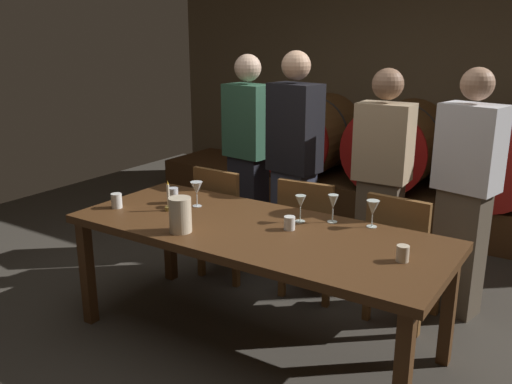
# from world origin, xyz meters

# --- Properties ---
(ground_plane) EXTENTS (7.78, 7.78, 0.00)m
(ground_plane) POSITION_xyz_m (0.00, 0.00, 0.00)
(ground_plane) COLOR #3F3A33
(back_wall) EXTENTS (5.99, 0.24, 2.96)m
(back_wall) POSITION_xyz_m (0.00, 3.16, 1.48)
(back_wall) COLOR brown
(back_wall) RESTS_ON ground
(barrel_shelf) EXTENTS (5.39, 0.90, 0.38)m
(barrel_shelf) POSITION_xyz_m (0.00, 2.61, 0.19)
(barrel_shelf) COLOR #4C2D16
(barrel_shelf) RESTS_ON ground
(wine_barrel_left) EXTENTS (0.83, 0.96, 0.83)m
(wine_barrel_left) POSITION_xyz_m (-0.97, 2.61, 0.79)
(wine_barrel_left) COLOR brown
(wine_barrel_left) RESTS_ON barrel_shelf
(wine_barrel_center) EXTENTS (0.83, 0.96, 0.83)m
(wine_barrel_center) POSITION_xyz_m (-0.01, 2.61, 0.79)
(wine_barrel_center) COLOR brown
(wine_barrel_center) RESTS_ON barrel_shelf
(wine_barrel_right) EXTENTS (0.83, 0.96, 0.83)m
(wine_barrel_right) POSITION_xyz_m (0.91, 2.61, 0.79)
(wine_barrel_right) COLOR brown
(wine_barrel_right) RESTS_ON barrel_shelf
(dining_table) EXTENTS (2.24, 0.91, 0.75)m
(dining_table) POSITION_xyz_m (0.05, -0.06, 0.68)
(dining_table) COLOR #4C2D16
(dining_table) RESTS_ON ground
(chair_left) EXTENTS (0.41, 0.41, 0.88)m
(chair_left) POSITION_xyz_m (-0.66, 0.60, 0.49)
(chair_left) COLOR brown
(chair_left) RESTS_ON ground
(chair_center) EXTENTS (0.43, 0.43, 0.88)m
(chair_center) POSITION_xyz_m (0.04, 0.66, 0.49)
(chair_center) COLOR brown
(chair_center) RESTS_ON ground
(chair_right) EXTENTS (0.43, 0.43, 0.88)m
(chair_right) POSITION_xyz_m (0.70, 0.65, 0.49)
(chair_right) COLOR brown
(chair_right) RESTS_ON ground
(guest_far_left) EXTENTS (0.41, 0.29, 1.68)m
(guest_far_left) POSITION_xyz_m (-0.82, 1.16, 0.86)
(guest_far_left) COLOR black
(guest_far_left) RESTS_ON ground
(guest_center_left) EXTENTS (0.42, 0.30, 1.72)m
(guest_center_left) POSITION_xyz_m (-0.29, 1.00, 0.89)
(guest_center_left) COLOR #33384C
(guest_center_left) RESTS_ON ground
(guest_center_right) EXTENTS (0.39, 0.25, 1.61)m
(guest_center_right) POSITION_xyz_m (0.37, 1.10, 0.83)
(guest_center_right) COLOR brown
(guest_center_right) RESTS_ON ground
(guest_far_right) EXTENTS (0.42, 0.32, 1.64)m
(guest_far_right) POSITION_xyz_m (0.98, 1.00, 0.84)
(guest_far_right) COLOR brown
(guest_far_right) RESTS_ON ground
(candle_center) EXTENTS (0.05, 0.05, 0.20)m
(candle_center) POSITION_xyz_m (-0.59, -0.09, 0.80)
(candle_center) COLOR olive
(candle_center) RESTS_ON dining_table
(pitcher) EXTENTS (0.13, 0.13, 0.20)m
(pitcher) POSITION_xyz_m (-0.28, -0.35, 0.85)
(pitcher) COLOR beige
(pitcher) RESTS_ON dining_table
(wine_glass_far_left) EXTENTS (0.08, 0.08, 0.17)m
(wine_glass_far_left) POSITION_xyz_m (-0.50, 0.07, 0.87)
(wine_glass_far_left) COLOR white
(wine_glass_far_left) RESTS_ON dining_table
(wine_glass_center_left) EXTENTS (0.06, 0.06, 0.16)m
(wine_glass_center_left) POSITION_xyz_m (0.21, 0.18, 0.87)
(wine_glass_center_left) COLOR silver
(wine_glass_center_left) RESTS_ON dining_table
(wine_glass_center_right) EXTENTS (0.06, 0.06, 0.17)m
(wine_glass_center_right) POSITION_xyz_m (0.38, 0.27, 0.87)
(wine_glass_center_right) COLOR silver
(wine_glass_center_right) RESTS_ON dining_table
(wine_glass_far_right) EXTENTS (0.08, 0.08, 0.16)m
(wine_glass_far_right) POSITION_xyz_m (0.61, 0.32, 0.86)
(wine_glass_far_right) COLOR silver
(wine_glass_far_right) RESTS_ON dining_table
(cup_far_left) EXTENTS (0.07, 0.07, 0.10)m
(cup_far_left) POSITION_xyz_m (-0.91, -0.24, 0.79)
(cup_far_left) COLOR white
(cup_far_left) RESTS_ON dining_table
(cup_center_left) EXTENTS (0.07, 0.07, 0.10)m
(cup_center_left) POSITION_xyz_m (-0.68, 0.04, 0.80)
(cup_center_left) COLOR silver
(cup_center_left) RESTS_ON dining_table
(cup_center_right) EXTENTS (0.07, 0.07, 0.08)m
(cup_center_right) POSITION_xyz_m (0.23, 0.02, 0.79)
(cup_center_right) COLOR white
(cup_center_right) RESTS_ON dining_table
(cup_far_right) EXTENTS (0.06, 0.06, 0.08)m
(cup_far_right) POSITION_xyz_m (0.93, -0.07, 0.79)
(cup_far_right) COLOR beige
(cup_far_right) RESTS_ON dining_table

